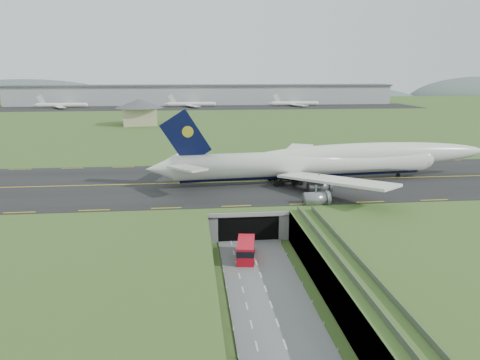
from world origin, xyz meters
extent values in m
plane|color=#3E6126|center=(0.00, 0.00, 0.00)|extent=(900.00, 900.00, 0.00)
cube|color=gray|center=(0.00, 0.00, 3.00)|extent=(800.00, 800.00, 6.00)
cube|color=slate|center=(0.00, -7.50, 0.10)|extent=(12.00, 75.00, 0.20)
cube|color=black|center=(0.00, 33.00, 6.09)|extent=(800.00, 44.00, 0.18)
cube|color=gray|center=(0.00, 19.00, 5.50)|extent=(16.00, 22.00, 1.00)
cube|color=gray|center=(-7.00, 19.00, 3.00)|extent=(2.00, 22.00, 6.00)
cube|color=gray|center=(7.00, 19.00, 3.00)|extent=(2.00, 22.00, 6.00)
cube|color=black|center=(0.00, 14.00, 2.50)|extent=(12.00, 12.00, 5.00)
cube|color=#A8A8A3|center=(0.00, 7.95, 5.60)|extent=(17.00, 0.50, 0.80)
cube|color=#A8A8A3|center=(11.00, -18.50, 5.80)|extent=(3.00, 53.00, 0.50)
cube|color=gray|center=(9.60, -18.50, 6.55)|extent=(0.06, 53.00, 1.00)
cube|color=gray|center=(12.40, -18.50, 6.55)|extent=(0.06, 53.00, 1.00)
cylinder|color=#A8A8A3|center=(11.00, -28.00, 2.80)|extent=(0.90, 0.90, 5.60)
cylinder|color=#A8A8A3|center=(11.00, -16.00, 2.80)|extent=(0.90, 0.90, 5.60)
cylinder|color=#A8A8A3|center=(11.00, -4.00, 2.80)|extent=(0.90, 0.90, 5.60)
cylinder|color=silver|center=(16.37, 31.08, 10.85)|extent=(63.74, 11.70, 5.97)
sphere|color=silver|center=(47.97, 33.95, 10.85)|extent=(6.36, 6.36, 5.85)
cone|color=silver|center=(-18.01, 27.95, 10.85)|extent=(7.02, 6.24, 5.67)
ellipsoid|color=silver|center=(33.44, 32.63, 12.19)|extent=(64.34, 11.28, 6.27)
ellipsoid|color=black|center=(47.04, 33.87, 11.59)|extent=(4.40, 2.98, 2.09)
cylinder|color=black|center=(16.37, 31.08, 8.52)|extent=(60.27, 7.96, 2.51)
cube|color=silver|center=(16.88, 46.12, 9.91)|extent=(17.66, 28.13, 2.51)
cube|color=silver|center=(-13.07, 35.43, 12.25)|extent=(7.85, 11.10, 0.96)
cube|color=silver|center=(19.58, 16.38, 9.91)|extent=(21.46, 26.62, 2.51)
cube|color=silver|center=(-11.80, 21.49, 12.25)|extent=(9.14, 10.90, 0.96)
cube|color=black|center=(-11.97, 28.50, 17.85)|extent=(11.87, 1.63, 13.21)
cylinder|color=yellow|center=(-11.51, 28.54, 19.25)|extent=(2.66, 0.89, 2.61)
cylinder|color=slate|center=(16.24, 39.97, 7.02)|extent=(5.11, 3.51, 3.08)
cylinder|color=slate|center=(10.97, 49.33, 7.02)|extent=(5.11, 3.51, 3.08)
cylinder|color=slate|center=(17.85, 22.31, 7.02)|extent=(5.11, 3.51, 3.08)
cylinder|color=slate|center=(14.35, 12.15, 7.02)|extent=(5.11, 3.51, 3.08)
cylinder|color=black|center=(41.65, 33.38, 6.69)|extent=(1.06, 0.56, 1.03)
cube|color=black|center=(12.19, 30.70, 6.83)|extent=(6.17, 7.01, 1.31)
cube|color=red|center=(-1.58, -0.78, 1.79)|extent=(4.13, 8.32, 3.19)
cube|color=black|center=(-1.58, -0.78, 2.43)|extent=(4.21, 8.43, 1.06)
cube|color=black|center=(-1.58, -0.78, 0.47)|extent=(3.84, 7.76, 0.53)
cylinder|color=black|center=(-3.34, -3.19, 0.58)|extent=(0.51, 1.00, 0.96)
cylinder|color=black|center=(-2.55, 2.06, 0.58)|extent=(0.51, 1.00, 0.96)
cylinder|color=black|center=(-0.61, -3.61, 0.58)|extent=(0.51, 1.00, 0.96)
cylinder|color=black|center=(0.18, 1.64, 0.58)|extent=(0.51, 1.00, 0.96)
cube|color=#BAAF86|center=(-35.86, 160.74, 10.30)|extent=(17.95, 17.95, 8.60)
cone|color=#4C4C51|center=(-35.86, 160.74, 16.76)|extent=(26.32, 26.32, 4.30)
cube|color=#B2B2B2|center=(0.00, 300.00, 13.50)|extent=(300.00, 22.00, 15.00)
cube|color=#4C4C51|center=(0.00, 300.00, 21.00)|extent=(302.00, 24.00, 1.20)
cube|color=black|center=(0.00, 270.00, 6.14)|extent=(320.00, 50.00, 0.08)
cylinder|color=silver|center=(-103.15, 275.00, 8.18)|extent=(34.00, 3.20, 3.20)
cylinder|color=silver|center=(-9.82, 275.00, 8.18)|extent=(34.00, 3.20, 3.20)
cylinder|color=silver|center=(68.72, 275.00, 8.18)|extent=(34.00, 3.20, 3.20)
ellipsoid|color=#4F5F5A|center=(-180.00, 430.00, -4.00)|extent=(220.00, 77.00, 56.00)
ellipsoid|color=#4F5F5A|center=(120.00, 430.00, -4.00)|extent=(260.00, 91.00, 44.00)
ellipsoid|color=#4F5F5A|center=(320.00, 430.00, -4.00)|extent=(180.00, 63.00, 60.00)
camera|label=1|loc=(-10.88, -78.12, 32.89)|focal=35.00mm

